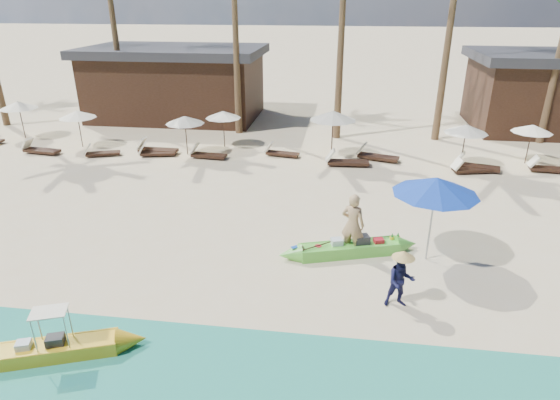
# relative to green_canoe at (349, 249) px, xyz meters

# --- Properties ---
(ground) EXTENTS (240.00, 240.00, 0.00)m
(ground) POSITION_rel_green_canoe_xyz_m (-2.84, -1.29, -0.20)
(ground) COLOR beige
(ground) RESTS_ON ground
(green_canoe) EXTENTS (4.63, 1.72, 0.61)m
(green_canoe) POSITION_rel_green_canoe_xyz_m (0.00, 0.00, 0.00)
(green_canoe) COLOR #58C13A
(green_canoe) RESTS_ON ground
(yellow_canoe) EXTENTS (4.34, 1.80, 1.17)m
(yellow_canoe) POSITION_rel_green_canoe_xyz_m (-6.34, -5.26, -0.01)
(yellow_canoe) COLOR gold
(yellow_canoe) RESTS_ON ground
(tourist) EXTENTS (0.81, 0.67, 1.92)m
(tourist) POSITION_rel_green_canoe_xyz_m (0.07, 0.10, 0.76)
(tourist) COLOR tan
(tourist) RESTS_ON ground
(vendor_green) EXTENTS (0.76, 0.62, 1.43)m
(vendor_green) POSITION_rel_green_canoe_xyz_m (1.22, -2.37, 0.51)
(vendor_green) COLOR #141539
(vendor_green) RESTS_ON ground
(blue_umbrella) EXTENTS (2.39, 2.39, 2.57)m
(blue_umbrella) POSITION_rel_green_canoe_xyz_m (2.25, 0.04, 2.12)
(blue_umbrella) COLOR #99999E
(blue_umbrella) RESTS_ON ground
(resort_parasol_2) EXTENTS (1.94, 1.94, 2.00)m
(resort_parasol_2) POSITION_rel_green_canoe_xyz_m (-17.56, 10.33, 1.60)
(resort_parasol_2) COLOR #321D14
(resort_parasol_2) RESTS_ON ground
(resort_parasol_3) EXTENTS (1.82, 1.82, 1.88)m
(resort_parasol_3) POSITION_rel_green_canoe_xyz_m (-13.58, 9.20, 1.49)
(resort_parasol_3) COLOR #321D14
(resort_parasol_3) RESTS_ON ground
(lounger_3_left) EXTENTS (1.93, 0.80, 0.64)m
(lounger_3_left) POSITION_rel_green_canoe_xyz_m (-15.08, 7.86, 0.01)
(lounger_3_left) COLOR #321D14
(lounger_3_left) RESTS_ON ground
(lounger_3_right) EXTENTS (1.71, 1.03, 0.56)m
(lounger_3_right) POSITION_rel_green_canoe_xyz_m (-11.91, 7.86, -0.02)
(lounger_3_right) COLOR #321D14
(lounger_3_right) RESTS_ON ground
(resort_parasol_4) EXTENTS (1.85, 1.85, 1.90)m
(resort_parasol_4) POSITION_rel_green_canoe_xyz_m (-7.83, 8.70, 1.51)
(resort_parasol_4) COLOR #321D14
(resort_parasol_4) RESTS_ON ground
(lounger_4_left) EXTENTS (2.00, 0.67, 0.68)m
(lounger_4_left) POSITION_rel_green_canoe_xyz_m (-9.44, 8.64, 0.02)
(lounger_4_left) COLOR #321D14
(lounger_4_left) RESTS_ON ground
(lounger_4_right) EXTENTS (1.82, 0.90, 0.59)m
(lounger_4_right) POSITION_rel_green_canoe_xyz_m (-9.28, 8.24, -0.01)
(lounger_4_right) COLOR #321D14
(lounger_4_right) RESTS_ON ground
(resort_parasol_5) EXTENTS (1.79, 1.79, 1.85)m
(resort_parasol_5) POSITION_rel_green_canoe_xyz_m (-6.35, 10.22, 1.46)
(resort_parasol_5) COLOR #321D14
(resort_parasol_5) RESTS_ON ground
(lounger_5_left) EXTENTS (1.80, 0.70, 0.60)m
(lounger_5_left) POSITION_rel_green_canoe_xyz_m (-6.75, 8.26, -0.00)
(lounger_5_left) COLOR #321D14
(lounger_5_left) RESTS_ON ground
(resort_parasol_6) EXTENTS (2.19, 2.19, 2.25)m
(resort_parasol_6) POSITION_rel_green_canoe_xyz_m (-0.85, 9.22, 1.83)
(resort_parasol_6) COLOR #321D14
(resort_parasol_6) RESTS_ON ground
(lounger_6_left) EXTENTS (1.72, 0.80, 0.56)m
(lounger_6_left) POSITION_rel_green_canoe_xyz_m (-3.31, 9.06, -0.02)
(lounger_6_left) COLOR #321D14
(lounger_6_left) RESTS_ON ground
(lounger_6_right) EXTENTS (2.01, 0.72, 0.67)m
(lounger_6_right) POSITION_rel_green_canoe_xyz_m (-0.19, 8.05, 0.02)
(lounger_6_right) COLOR #321D14
(lounger_6_right) RESTS_ON ground
(resort_parasol_7) EXTENTS (1.89, 1.89, 1.95)m
(resort_parasol_7) POSITION_rel_green_canoe_xyz_m (5.02, 8.65, 1.55)
(resort_parasol_7) COLOR #321D14
(resort_parasol_7) RESTS_ON ground
(lounger_7_left) EXTENTS (2.07, 1.15, 0.67)m
(lounger_7_left) POSITION_rel_green_canoe_xyz_m (1.22, 9.09, 0.02)
(lounger_7_left) COLOR #321D14
(lounger_7_left) RESTS_ON ground
(lounger_7_right) EXTENTS (1.82, 0.92, 0.59)m
(lounger_7_right) POSITION_rel_green_canoe_xyz_m (5.21, 7.83, -0.01)
(lounger_7_right) COLOR #321D14
(lounger_7_right) RESTS_ON ground
(resort_parasol_8) EXTENTS (1.77, 1.77, 1.82)m
(resort_parasol_8) POSITION_rel_green_canoe_xyz_m (8.09, 9.55, 1.44)
(resort_parasol_8) COLOR #321D14
(resort_parasol_8) RESTS_ON ground
(lounger_8_left) EXTENTS (2.02, 1.08, 0.66)m
(lounger_8_left) POSITION_rel_green_canoe_xyz_m (5.52, 8.28, 0.02)
(lounger_8_left) COLOR #321D14
(lounger_8_left) RESTS_ON ground
(lounger_9_left) EXTENTS (1.87, 0.72, 0.62)m
(lounger_9_left) POSITION_rel_green_canoe_xyz_m (8.65, 8.42, 0.00)
(lounger_9_left) COLOR #321D14
(lounger_9_left) RESTS_ON ground
(pavilion_west) EXTENTS (10.80, 6.60, 4.30)m
(pavilion_west) POSITION_rel_green_canoe_xyz_m (-10.84, 16.21, 1.99)
(pavilion_west) COLOR #321D14
(pavilion_west) RESTS_ON ground
(pavilion_east) EXTENTS (8.80, 6.60, 4.30)m
(pavilion_east) POSITION_rel_green_canoe_xyz_m (11.16, 16.21, 1.99)
(pavilion_east) COLOR #321D14
(pavilion_east) RESTS_ON ground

